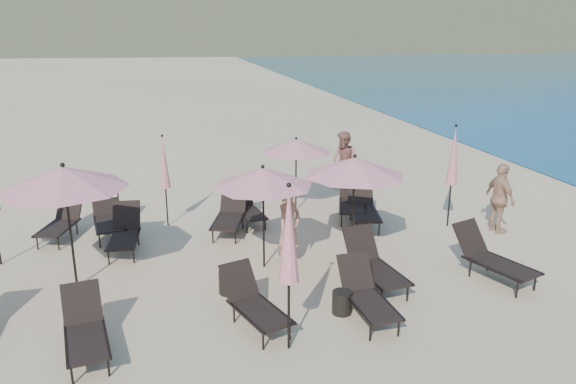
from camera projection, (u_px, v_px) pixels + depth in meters
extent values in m
plane|color=#D6BA8C|center=(325.00, 302.00, 10.46)|extent=(800.00, 800.00, 0.00)
cone|color=brown|center=(451.00, 2.00, 356.23)|extent=(280.00, 280.00, 32.00)
cube|color=black|center=(87.00, 343.00, 8.53)|extent=(0.77, 1.25, 0.05)
cube|color=black|center=(82.00, 303.00, 9.14)|extent=(0.66, 0.53, 0.60)
cylinder|color=black|center=(72.00, 374.00, 8.05)|extent=(0.04, 0.04, 0.33)
cylinder|color=black|center=(69.00, 339.00, 8.94)|extent=(0.04, 0.04, 0.33)
cylinder|color=black|center=(108.00, 366.00, 8.24)|extent=(0.04, 0.04, 0.33)
cylinder|color=black|center=(102.00, 333.00, 9.13)|extent=(0.04, 0.04, 0.33)
cube|color=black|center=(66.00, 345.00, 8.46)|extent=(0.23, 1.31, 0.04)
cube|color=black|center=(106.00, 337.00, 8.68)|extent=(0.23, 1.31, 0.04)
cube|color=black|center=(261.00, 313.00, 9.38)|extent=(0.94, 1.30, 0.05)
cube|color=black|center=(239.00, 280.00, 9.93)|extent=(0.71, 0.61, 0.60)
cylinder|color=black|center=(263.00, 341.00, 8.91)|extent=(0.04, 0.04, 0.33)
cylinder|color=black|center=(234.00, 314.00, 9.72)|extent=(0.04, 0.04, 0.33)
cylinder|color=black|center=(290.00, 331.00, 9.17)|extent=(0.04, 0.04, 0.33)
cylinder|color=black|center=(259.00, 306.00, 9.98)|extent=(0.04, 0.04, 0.33)
cube|color=black|center=(245.00, 316.00, 9.26)|extent=(0.45, 1.26, 0.04)
cube|color=black|center=(275.00, 307.00, 9.57)|extent=(0.45, 1.26, 0.04)
cube|color=black|center=(373.00, 306.00, 9.62)|extent=(0.64, 1.19, 0.05)
cube|color=black|center=(355.00, 272.00, 10.26)|extent=(0.62, 0.46, 0.60)
cylinder|color=black|center=(370.00, 332.00, 9.15)|extent=(0.04, 0.04, 0.33)
cylinder|color=black|center=(347.00, 303.00, 10.08)|extent=(0.04, 0.04, 0.33)
cylinder|color=black|center=(399.00, 327.00, 9.29)|extent=(0.04, 0.04, 0.33)
cylinder|color=black|center=(373.00, 300.00, 10.21)|extent=(0.04, 0.04, 0.33)
cube|color=black|center=(356.00, 307.00, 9.58)|extent=(0.08, 1.32, 0.04)
cube|color=black|center=(387.00, 302.00, 9.74)|extent=(0.08, 1.32, 0.04)
cube|color=black|center=(381.00, 274.00, 10.77)|extent=(0.80, 1.33, 0.05)
cube|color=black|center=(361.00, 243.00, 11.44)|extent=(0.70, 0.55, 0.65)
cylinder|color=black|center=(382.00, 298.00, 10.26)|extent=(0.04, 0.04, 0.36)
cylinder|color=black|center=(354.00, 274.00, 11.23)|extent=(0.04, 0.04, 0.36)
cylinder|color=black|center=(407.00, 293.00, 10.45)|extent=(0.04, 0.04, 0.36)
cylinder|color=black|center=(378.00, 269.00, 11.42)|extent=(0.04, 0.04, 0.36)
cube|color=black|center=(365.00, 275.00, 10.70)|extent=(0.21, 1.42, 0.04)
cube|color=black|center=(394.00, 270.00, 10.92)|extent=(0.21, 1.42, 0.04)
cube|color=black|center=(504.00, 267.00, 11.09)|extent=(1.04, 1.43, 0.05)
cube|color=black|center=(470.00, 238.00, 11.69)|extent=(0.78, 0.67, 0.66)
cylinder|color=black|center=(517.00, 289.00, 10.57)|extent=(0.04, 0.04, 0.36)
cylinder|color=black|center=(470.00, 268.00, 11.45)|extent=(0.04, 0.04, 0.36)
cylinder|color=black|center=(535.00, 282.00, 10.86)|extent=(0.04, 0.04, 0.36)
cylinder|color=black|center=(488.00, 262.00, 11.74)|extent=(0.04, 0.04, 0.36)
cube|color=black|center=(491.00, 269.00, 10.96)|extent=(0.50, 1.38, 0.04)
cube|color=black|center=(512.00, 261.00, 11.29)|extent=(0.50, 1.38, 0.04)
cube|color=black|center=(57.00, 229.00, 13.21)|extent=(0.92, 1.28, 0.05)
cube|color=black|center=(70.00, 207.00, 13.87)|extent=(0.70, 0.60, 0.59)
cylinder|color=black|center=(37.00, 243.00, 12.82)|extent=(0.03, 0.03, 0.33)
cylinder|color=black|center=(57.00, 228.00, 13.76)|extent=(0.03, 0.03, 0.33)
cylinder|color=black|center=(58.00, 243.00, 12.79)|extent=(0.03, 0.03, 0.33)
cylinder|color=black|center=(77.00, 228.00, 13.73)|extent=(0.03, 0.03, 0.33)
cube|color=black|center=(46.00, 227.00, 13.27)|extent=(0.44, 1.24, 0.04)
cube|color=black|center=(69.00, 228.00, 13.24)|extent=(0.44, 1.24, 0.04)
cube|color=black|center=(109.00, 224.00, 13.42)|extent=(0.81, 1.34, 0.05)
cube|color=black|center=(106.00, 201.00, 14.10)|extent=(0.71, 0.56, 0.66)
cylinder|color=black|center=(100.00, 240.00, 12.91)|extent=(0.04, 0.04, 0.36)
cylinder|color=black|center=(97.00, 225.00, 13.89)|extent=(0.04, 0.04, 0.36)
cylinder|color=black|center=(124.00, 237.00, 13.10)|extent=(0.04, 0.04, 0.36)
cylinder|color=black|center=(120.00, 222.00, 14.08)|extent=(0.04, 0.04, 0.36)
cube|color=black|center=(95.00, 224.00, 13.36)|extent=(0.21, 1.43, 0.04)
cube|color=black|center=(123.00, 221.00, 13.58)|extent=(0.21, 1.43, 0.04)
cube|color=silver|center=(104.00, 190.00, 14.16)|extent=(0.60, 0.37, 0.40)
cube|color=black|center=(250.00, 214.00, 14.26)|extent=(0.72, 1.18, 0.05)
cube|color=black|center=(241.00, 196.00, 14.84)|extent=(0.63, 0.50, 0.57)
cylinder|color=black|center=(247.00, 227.00, 13.81)|extent=(0.03, 0.03, 0.31)
cylinder|color=black|center=(236.00, 215.00, 14.65)|extent=(0.03, 0.03, 0.31)
cylinder|color=black|center=(265.00, 225.00, 13.98)|extent=(0.03, 0.03, 0.31)
cylinder|color=black|center=(253.00, 213.00, 14.83)|extent=(0.03, 0.03, 0.31)
cube|color=black|center=(239.00, 214.00, 14.19)|extent=(0.21, 1.24, 0.04)
cube|color=black|center=(260.00, 212.00, 14.40)|extent=(0.21, 1.24, 0.04)
cube|color=black|center=(228.00, 221.00, 13.60)|extent=(1.01, 1.39, 0.05)
cube|color=black|center=(234.00, 199.00, 14.31)|extent=(0.76, 0.66, 0.64)
cylinder|color=black|center=(213.00, 236.00, 13.18)|extent=(0.04, 0.04, 0.35)
cylinder|color=black|center=(222.00, 221.00, 14.20)|extent=(0.04, 0.04, 0.35)
cylinder|color=black|center=(235.00, 237.00, 13.14)|extent=(0.04, 0.04, 0.35)
cylinder|color=black|center=(243.00, 221.00, 14.16)|extent=(0.04, 0.04, 0.35)
cube|color=black|center=(216.00, 220.00, 13.67)|extent=(0.49, 1.34, 0.04)
cube|color=black|center=(241.00, 221.00, 13.62)|extent=(0.49, 1.34, 0.04)
cube|color=black|center=(365.00, 214.00, 14.10)|extent=(0.92, 1.38, 0.05)
cube|color=black|center=(360.00, 192.00, 14.82)|extent=(0.75, 0.61, 0.65)
cylinder|color=black|center=(357.00, 229.00, 13.64)|extent=(0.04, 0.04, 0.36)
cylinder|color=black|center=(351.00, 214.00, 14.68)|extent=(0.04, 0.04, 0.36)
cylinder|color=black|center=(379.00, 229.00, 13.65)|extent=(0.04, 0.04, 0.36)
cylinder|color=black|center=(372.00, 214.00, 14.69)|extent=(0.04, 0.04, 0.36)
cube|color=black|center=(352.00, 213.00, 14.14)|extent=(0.36, 1.40, 0.04)
cube|color=black|center=(377.00, 213.00, 14.15)|extent=(0.36, 1.40, 0.04)
cube|color=black|center=(352.00, 206.00, 14.65)|extent=(1.06, 1.44, 0.05)
cube|color=black|center=(352.00, 185.00, 15.39)|extent=(0.79, 0.69, 0.67)
cylinder|color=black|center=(341.00, 220.00, 14.22)|extent=(0.04, 0.04, 0.37)
cylinder|color=black|center=(341.00, 206.00, 15.28)|extent=(0.04, 0.04, 0.37)
cylinder|color=black|center=(364.00, 221.00, 14.17)|extent=(0.04, 0.04, 0.37)
cylinder|color=black|center=(362.00, 207.00, 15.23)|extent=(0.04, 0.04, 0.37)
cube|color=black|center=(340.00, 205.00, 14.73)|extent=(0.53, 1.39, 0.04)
cube|color=black|center=(365.00, 206.00, 14.67)|extent=(0.53, 1.39, 0.04)
cube|color=black|center=(123.00, 240.00, 12.49)|extent=(0.73, 1.26, 0.05)
cube|color=black|center=(127.00, 215.00, 13.17)|extent=(0.66, 0.51, 0.62)
cylinder|color=black|center=(109.00, 257.00, 12.03)|extent=(0.04, 0.04, 0.34)
cylinder|color=black|center=(115.00, 239.00, 13.01)|extent=(0.04, 0.04, 0.34)
cylinder|color=black|center=(134.00, 256.00, 12.11)|extent=(0.04, 0.04, 0.34)
cylinder|color=black|center=(138.00, 238.00, 13.08)|extent=(0.04, 0.04, 0.34)
cube|color=black|center=(110.00, 239.00, 12.49)|extent=(0.17, 1.35, 0.04)
cube|color=black|center=(137.00, 238.00, 12.58)|extent=(0.17, 1.35, 0.04)
cylinder|color=black|center=(70.00, 231.00, 10.71)|extent=(0.05, 0.05, 2.35)
cone|color=tan|center=(64.00, 178.00, 10.39)|extent=(2.35, 2.35, 0.43)
sphere|color=black|center=(62.00, 165.00, 10.32)|extent=(0.09, 0.09, 0.09)
cylinder|color=black|center=(264.00, 221.00, 11.67)|extent=(0.04, 0.04, 2.09)
cone|color=tan|center=(263.00, 177.00, 11.39)|extent=(2.09, 2.09, 0.38)
sphere|color=black|center=(263.00, 167.00, 11.33)|extent=(0.08, 0.08, 0.08)
cylinder|color=black|center=(353.00, 210.00, 12.18)|extent=(0.05, 0.05, 2.17)
cone|color=tan|center=(355.00, 166.00, 11.89)|extent=(2.17, 2.17, 0.39)
sphere|color=black|center=(355.00, 156.00, 11.82)|extent=(0.08, 0.08, 0.08)
cylinder|color=black|center=(296.00, 177.00, 15.19)|extent=(0.04, 0.04, 1.93)
cone|color=tan|center=(296.00, 146.00, 14.93)|extent=(1.93, 1.93, 0.35)
sphere|color=black|center=(296.00, 138.00, 14.87)|extent=(0.07, 0.07, 0.07)
cylinder|color=black|center=(289.00, 315.00, 8.82)|extent=(0.04, 0.04, 1.19)
cone|color=tan|center=(289.00, 235.00, 8.43)|extent=(0.32, 0.32, 1.51)
sphere|color=black|center=(289.00, 185.00, 8.20)|extent=(0.08, 0.08, 0.08)
cylinder|color=black|center=(449.00, 205.00, 14.17)|extent=(0.04, 0.04, 1.13)
cone|color=tan|center=(453.00, 156.00, 13.80)|extent=(0.31, 0.31, 1.43)
sphere|color=black|center=(456.00, 126.00, 13.58)|extent=(0.07, 0.07, 0.07)
cylinder|color=black|center=(167.00, 207.00, 14.23)|extent=(0.04, 0.04, 1.01)
cone|color=tan|center=(164.00, 162.00, 13.90)|extent=(0.28, 0.28, 1.29)
sphere|color=black|center=(162.00, 136.00, 13.70)|extent=(0.06, 0.06, 0.06)
cylinder|color=black|center=(230.00, 282.00, 10.78)|extent=(0.45, 0.45, 0.43)
cylinder|color=black|center=(342.00, 302.00, 10.02)|extent=(0.36, 0.36, 0.42)
imported|color=tan|center=(289.00, 228.00, 11.68)|extent=(0.77, 0.73, 1.77)
imported|color=#965D4D|center=(344.00, 162.00, 16.99)|extent=(1.01, 1.11, 1.84)
imported|color=tan|center=(500.00, 198.00, 13.69)|extent=(0.47, 1.04, 1.74)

